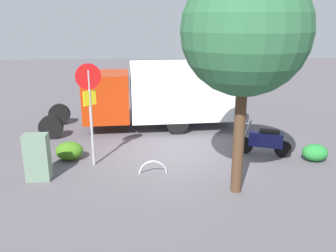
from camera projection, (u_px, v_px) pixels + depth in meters
The scene contains 9 objects.
ground_plane at pixel (171, 158), 11.70m from camera, with size 60.00×60.00×0.00m, color #524D53.
box_truck_near at pixel (160, 92), 14.52m from camera, with size 8.05×2.77×2.69m.
motorcycle at pixel (265, 141), 11.76m from camera, with size 1.74×0.82×1.20m.
stop_sign at pixel (90, 99), 10.48m from camera, with size 0.71×0.33×3.18m.
street_tree at pixel (245, 32), 8.26m from camera, with size 3.08×3.08×5.67m.
utility_cabinet at pixel (37, 157), 9.91m from camera, with size 0.66×0.41×1.36m, color slate.
bike_rack_hoop at pixel (153, 174), 10.47m from camera, with size 0.85×0.85×0.05m, color #B7B7BC.
shrub_near_sign at pixel (69, 151), 11.45m from camera, with size 0.88×0.72×0.60m, color #396A17.
shrub_mid_verge at pixel (315, 153), 11.36m from camera, with size 0.82×0.67×0.56m, color #237931.
Camera 1 is at (0.60, 10.87, 4.41)m, focal length 37.82 mm.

